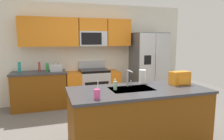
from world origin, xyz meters
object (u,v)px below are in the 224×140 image
at_px(refrigerator, 149,66).
at_px(bottle_teal, 19,67).
at_px(pepper_mill, 39,67).
at_px(paper_towel_roll, 142,76).
at_px(bottle_green, 47,67).
at_px(sink_faucet, 129,77).
at_px(toaster, 56,68).
at_px(drink_cup_pink, 97,94).
at_px(soap_dispenser, 115,85).
at_px(range_oven, 93,87).
at_px(backpack, 180,78).

xyz_separation_m(refrigerator, bottle_teal, (-3.31, 0.07, 0.10)).
distance_m(pepper_mill, paper_towel_roll, 2.62).
bearing_deg(bottle_green, sink_faucet, -59.03).
bearing_deg(pepper_mill, toaster, -7.43).
height_order(drink_cup_pink, paper_towel_roll, drink_cup_pink).
bearing_deg(soap_dispenser, drink_cup_pink, -133.66).
xyz_separation_m(pepper_mill, soap_dispenser, (1.17, -2.22, -0.05)).
height_order(pepper_mill, bottle_green, pepper_mill).
distance_m(bottle_green, drink_cup_pink, 2.71).
xyz_separation_m(toaster, sink_faucet, (1.06, -2.04, 0.08)).
relative_size(refrigerator, soap_dispenser, 10.88).
xyz_separation_m(bottle_teal, sink_faucet, (1.89, -2.09, 0.04)).
xyz_separation_m(range_oven, pepper_mill, (-1.30, -0.00, 0.58)).
relative_size(pepper_mill, paper_towel_roll, 1.00).
xyz_separation_m(refrigerator, drink_cup_pink, (-2.08, -2.55, 0.04)).
relative_size(toaster, sink_faucet, 0.99).
bearing_deg(bottle_teal, soap_dispenser, -54.02).
bearing_deg(toaster, paper_towel_roll, -53.01).
xyz_separation_m(toaster, bottle_green, (-0.20, 0.07, 0.01)).
bearing_deg(soap_dispenser, pepper_mill, 117.83).
distance_m(range_oven, refrigerator, 1.65).
bearing_deg(refrigerator, sink_faucet, -125.16).
distance_m(pepper_mill, soap_dispenser, 2.51).
relative_size(toaster, bottle_green, 1.38).
xyz_separation_m(drink_cup_pink, paper_towel_roll, (1.00, 0.71, 0.05)).
height_order(pepper_mill, drink_cup_pink, drink_cup_pink).
height_order(range_oven, paper_towel_roll, paper_towel_roll).
relative_size(bottle_green, drink_cup_pink, 0.81).
relative_size(soap_dispenser, backpack, 0.53).
height_order(refrigerator, bottle_green, refrigerator).
bearing_deg(bottle_green, bottle_teal, -178.03).
xyz_separation_m(range_oven, backpack, (1.05, -2.21, 0.57)).
distance_m(refrigerator, toaster, 2.49).
xyz_separation_m(soap_dispenser, backpack, (1.18, 0.02, 0.05)).
bearing_deg(bottle_teal, refrigerator, -1.16).
xyz_separation_m(refrigerator, bottle_green, (-2.69, 0.09, 0.08)).
height_order(pepper_mill, bottle_teal, bottle_teal).
height_order(range_oven, refrigerator, refrigerator).
height_order(range_oven, drink_cup_pink, drink_cup_pink).
bearing_deg(soap_dispenser, toaster, 109.98).
distance_m(toaster, bottle_teal, 0.82).
height_order(range_oven, sink_faucet, sink_faucet).
bearing_deg(bottle_green, toaster, -18.61).
bearing_deg(toaster, soap_dispenser, -70.02).
bearing_deg(range_oven, bottle_green, 179.17).
xyz_separation_m(refrigerator, backpack, (-0.52, -2.14, 0.09)).
height_order(bottle_teal, sink_faucet, sink_faucet).
distance_m(refrigerator, sink_faucet, 2.48).
bearing_deg(drink_cup_pink, pepper_mill, 106.76).
distance_m(pepper_mill, sink_faucet, 2.55).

